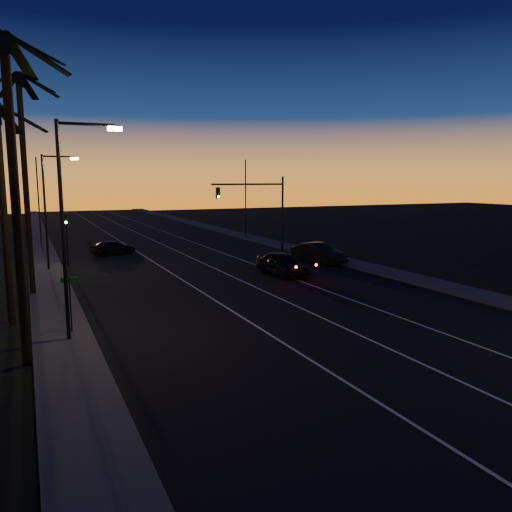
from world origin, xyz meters
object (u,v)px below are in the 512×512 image
right_car (318,253)px  cross_car (113,248)px  signal_mast (260,201)px  lead_car (282,264)px

right_car → cross_car: bearing=140.4°
signal_mast → right_car: size_ratio=1.36×
signal_mast → right_car: (1.86, -7.21, -3.96)m
signal_mast → right_car: signal_mast is taller
right_car → signal_mast: bearing=104.5°
lead_car → signal_mast: bearing=73.2°
lead_car → right_car: (5.07, 3.37, -0.00)m
right_car → cross_car: size_ratio=1.15×
signal_mast → cross_car: 13.92m
right_car → cross_car: 18.59m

